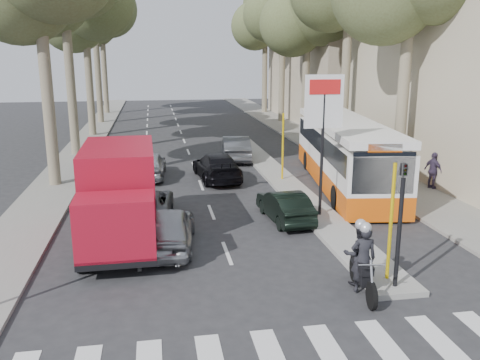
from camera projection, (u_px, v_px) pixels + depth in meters
The scene contains 24 objects.
ground at pixel (267, 277), 14.86m from camera, with size 120.00×120.00×0.00m, color #28282B.
sidewalk_right at pixel (304, 136), 40.17m from camera, with size 3.20×70.00×0.12m, color gray.
median_left at pixel (92, 135), 40.33m from camera, with size 2.40×64.00×0.12m, color gray.
traffic_island at pixel (282, 180), 25.90m from camera, with size 1.50×26.00×0.16m, color gray.
building_far at pixel (349, 36), 47.99m from camera, with size 11.00×20.00×16.00m, color #B7A88E.
billboard at pixel (323, 125), 19.28m from camera, with size 1.50×12.10×5.60m.
traffic_light_island at pixel (401, 204), 13.36m from camera, with size 0.16×0.41×3.60m.
tree_l_c at pixel (86, 3), 38.07m from camera, with size 7.40×7.20×13.71m.
tree_l_e at pixel (102, 11), 53.18m from camera, with size 7.40×7.20×14.49m.
tree_r_c at pixel (309, 9), 38.98m from camera, with size 7.40×7.20×13.32m.
tree_r_d at pixel (284, 1), 46.32m from camera, with size 7.40×7.20×14.88m.
tree_r_e at pixel (266, 15), 54.16m from camera, with size 7.40×7.20×14.10m.
silver_hatchback at pixel (169, 228), 16.88m from camera, with size 1.67×4.16×1.42m, color #A1A4A9.
dark_hatchback at pixel (285, 206), 19.73m from camera, with size 1.28×3.66×1.21m, color black.
queue_car_a at pixel (147, 205), 19.89m from camera, with size 1.98×4.29×1.19m, color #45474B.
queue_car_b at pixel (217, 167), 26.22m from camera, with size 1.94×4.77×1.38m, color black.
queue_car_c at pixel (149, 165), 26.58m from camera, with size 1.68×4.17×1.42m, color #ABAEB4.
queue_car_d at pixel (236, 148), 31.07m from camera, with size 1.58×4.54×1.49m, color #51545A.
queue_car_e at pixel (104, 159), 28.01m from camera, with size 2.03×5.00×1.45m, color black.
red_truck at pixel (119, 194), 17.12m from camera, with size 2.45×6.21×3.30m.
city_bus at pixel (345, 151), 24.88m from camera, with size 4.31×12.52×3.23m.
motorcycle at pixel (361, 258), 13.83m from camera, with size 0.96×2.40×2.05m.
pedestrian_near at pixel (433, 170), 23.99m from camera, with size 1.02×0.50×1.74m, color #3F344E.
pedestrian_far at pixel (373, 165), 24.60m from camera, with size 1.27×0.56×1.97m, color #6B6150.
Camera 1 is at (-3.10, -13.41, 6.33)m, focal length 38.00 mm.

